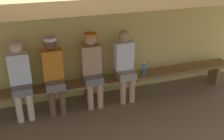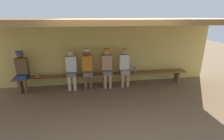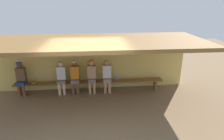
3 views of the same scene
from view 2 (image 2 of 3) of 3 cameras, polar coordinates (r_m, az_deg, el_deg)
ground_plane at (r=4.49m, az=-0.39°, el=-13.59°), size 24.00×24.00×0.00m
back_wall at (r=5.94m, az=-3.19°, el=5.90°), size 8.00×0.20×2.20m
dugout_roof at (r=4.51m, az=-1.78°, el=16.85°), size 8.00×2.80×0.12m
bench at (r=5.71m, az=-2.63°, el=-2.07°), size 6.00×0.36×0.46m
player_shirtless_tan at (r=5.61m, az=-1.78°, el=1.43°), size 0.34×0.42×1.34m
player_in_red at (r=5.61m, az=-14.07°, el=0.69°), size 0.34×0.42×1.34m
player_with_sunglasses at (r=5.72m, az=4.38°, el=1.53°), size 0.34×0.42×1.34m
player_rightmost at (r=5.57m, az=-8.62°, el=1.12°), size 0.34×0.42×1.34m
player_in_white at (r=5.96m, az=-29.08°, el=0.10°), size 0.34×0.42×1.34m
water_bottle_green at (r=5.82m, az=8.02°, el=0.12°), size 0.06×0.06×0.24m
baseball_glove_tan at (r=5.85m, az=-24.48°, el=-2.05°), size 0.25×0.29×0.09m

